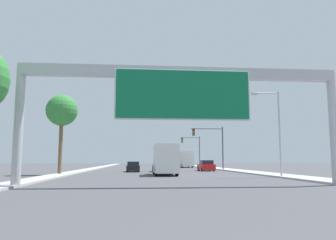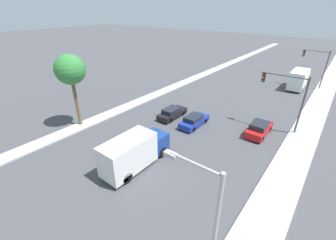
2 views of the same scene
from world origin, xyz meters
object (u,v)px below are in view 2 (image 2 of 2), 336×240
at_px(car_mid_center, 259,129).
at_px(truck_box_secondary, 134,152).
at_px(car_mid_left, 194,121).
at_px(car_near_center, 172,113).
at_px(traffic_light_mid_block, 318,63).
at_px(traffic_light_near_intersection, 289,93).
at_px(palm_tree_background, 70,70).
at_px(truck_box_primary, 299,79).
at_px(street_lamp_right, 207,229).

relative_size(car_mid_center, truck_box_secondary, 0.63).
height_order(car_mid_left, car_near_center, car_mid_left).
height_order(car_mid_left, traffic_light_mid_block, traffic_light_mid_block).
distance_m(traffic_light_near_intersection, palm_tree_background, 24.49).
distance_m(car_mid_left, traffic_light_mid_block, 27.38).
height_order(traffic_light_mid_block, palm_tree_background, palm_tree_background).
bearing_deg(traffic_light_near_intersection, truck_box_secondary, -119.00).
relative_size(car_mid_center, palm_tree_background, 0.51).
distance_m(car_near_center, traffic_light_near_intersection, 13.91).
bearing_deg(truck_box_primary, traffic_light_near_intersection, -84.69).
bearing_deg(traffic_light_near_intersection, street_lamp_right, -86.44).
relative_size(truck_box_secondary, palm_tree_background, 0.81).
distance_m(truck_box_primary, truck_box_secondary, 34.64).
distance_m(car_mid_center, street_lamp_right, 18.71).
xyz_separation_m(traffic_light_mid_block, street_lamp_right, (1.01, -40.82, 0.33)).
bearing_deg(car_mid_center, traffic_light_mid_block, 85.04).
relative_size(car_mid_left, truck_box_secondary, 0.64).
height_order(traffic_light_near_intersection, traffic_light_mid_block, traffic_light_near_intersection).
distance_m(truck_box_primary, traffic_light_near_intersection, 18.55).
bearing_deg(car_near_center, car_mid_center, 13.97).
height_order(car_mid_center, truck_box_primary, truck_box_primary).
xyz_separation_m(traffic_light_mid_block, palm_tree_background, (-20.15, -34.14, 2.41)).
xyz_separation_m(car_mid_left, traffic_light_mid_block, (8.98, 25.58, 3.80)).
xyz_separation_m(car_mid_center, truck_box_primary, (-0.00, 21.05, 0.94)).
bearing_deg(street_lamp_right, traffic_light_near_intersection, 93.56).
relative_size(truck_box_primary, traffic_light_mid_block, 1.16).
bearing_deg(car_mid_left, truck_box_secondary, -90.00).
bearing_deg(palm_tree_background, traffic_light_near_intersection, 35.43).
height_order(car_mid_center, street_lamp_right, street_lamp_right).
height_order(truck_box_primary, traffic_light_mid_block, traffic_light_mid_block).
bearing_deg(palm_tree_background, traffic_light_mid_block, 59.44).
bearing_deg(palm_tree_background, car_near_center, 48.65).
height_order(car_mid_center, palm_tree_background, palm_tree_background).
bearing_deg(car_mid_center, car_mid_left, -158.38).
distance_m(car_mid_left, car_mid_center, 7.53).
bearing_deg(palm_tree_background, car_mid_left, 37.44).
distance_m(traffic_light_mid_block, street_lamp_right, 40.84).
height_order(car_mid_center, traffic_light_near_intersection, traffic_light_near_intersection).
bearing_deg(car_near_center, palm_tree_background, -131.35).
bearing_deg(street_lamp_right, truck_box_secondary, 152.77).
distance_m(car_near_center, palm_tree_background, 13.17).
xyz_separation_m(truck_box_primary, truck_box_secondary, (-7.00, -33.93, -0.05)).
height_order(car_mid_left, car_mid_center, car_mid_center).
bearing_deg(truck_box_primary, car_mid_center, -90.00).
bearing_deg(car_near_center, traffic_light_mid_block, 63.85).
xyz_separation_m(truck_box_primary, street_lamp_right, (2.99, -39.07, 3.12)).
xyz_separation_m(car_near_center, street_lamp_right, (13.49, -15.41, 4.14)).
bearing_deg(truck_box_secondary, car_near_center, 108.83).
bearing_deg(truck_box_primary, car_mid_left, -106.37).
distance_m(car_mid_left, street_lamp_right, 18.69).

